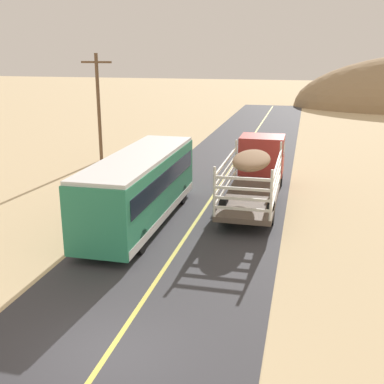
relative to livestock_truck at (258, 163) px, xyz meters
The scene contains 6 objects.
ground_plane 15.69m from the livestock_truck, 98.50° to the right, with size 240.00×240.00×0.00m, color #CCB284.
road_surface 15.69m from the livestock_truck, 98.50° to the right, with size 8.00×120.00×0.02m, color #38383D.
road_centre_line 15.69m from the livestock_truck, 98.50° to the right, with size 0.16×117.60×0.00m, color #D8CC4C.
livestock_truck is the anchor object (origin of this frame).
bus 7.43m from the livestock_truck, 129.61° to the right, with size 2.54×10.00×3.21m.
power_pole_mid 13.48m from the livestock_truck, 152.96° to the left, with size 2.20×0.24×7.48m.
Camera 1 is at (4.69, -10.14, 7.73)m, focal length 45.06 mm.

